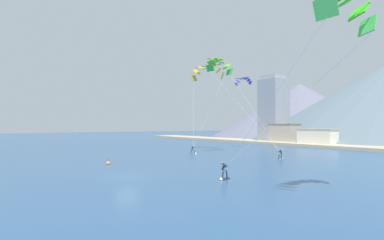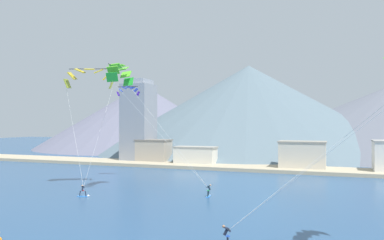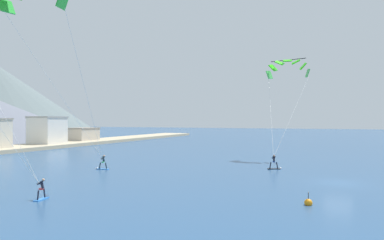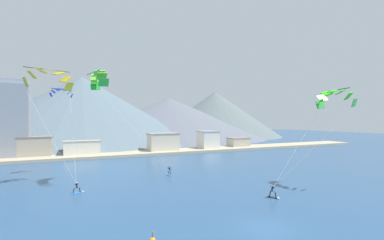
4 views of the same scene
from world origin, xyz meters
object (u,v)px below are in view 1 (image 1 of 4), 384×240
Objects in this scene: parafoil_kite_near_trail at (207,71)px; parafoil_kite_near_lead at (220,65)px; kitesurfer_near_trail at (194,151)px; kitesurfer_mid_center at (223,174)px; kitesurfer_near_lead at (281,156)px; parafoil_kite_distant_high_outer at (243,80)px; race_marker_buoy at (108,163)px; parafoil_kite_mid_center at (343,5)px.

parafoil_kite_near_lead is at bearing -20.35° from parafoil_kite_near_trail.
kitesurfer_mid_center reaches higher than kitesurfer_near_trail.
parafoil_kite_distant_high_outer is (-18.26, 10.14, 15.12)m from kitesurfer_near_lead.
kitesurfer_mid_center is at bearing -67.84° from kitesurfer_near_lead.
race_marker_buoy is (-17.80, -5.28, -0.42)m from kitesurfer_mid_center.
kitesurfer_mid_center is 37.47m from parafoil_kite_near_trail.
parafoil_kite_mid_center reaches higher than race_marker_buoy.
parafoil_kite_mid_center is at bearing -26.43° from parafoil_kite_near_trail.
parafoil_kite_mid_center is (19.78, -18.87, 13.14)m from kitesurfer_near_lead.
kitesurfer_near_lead is at bearing 67.69° from race_marker_buoy.
parafoil_kite_near_lead reaches higher than kitesurfer_mid_center.
kitesurfer_near_lead is 0.43× the size of parafoil_kite_distant_high_outer.
parafoil_kite_near_trail is 16.69× the size of race_marker_buoy.
kitesurfer_near_trail is (-15.42, -5.95, -0.08)m from kitesurfer_near_lead.
parafoil_kite_distant_high_outer reaches higher than kitesurfer_near_lead.
parafoil_kite_near_trail reaches higher than kitesurfer_near_trail.
kitesurfer_near_trail is at bearing 159.84° from parafoil_kite_mid_center.
kitesurfer_mid_center is 0.11× the size of parafoil_kite_near_trail.
parafoil_kite_near_trail is 1.26× the size of parafoil_kite_mid_center.
parafoil_kite_near_lead reaches higher than kitesurfer_near_trail.
race_marker_buoy is (8.25, -34.53, -15.49)m from parafoil_kite_distant_high_outer.
parafoil_kite_near_lead is 28.05m from race_marker_buoy.
kitesurfer_near_lead is 25.52m from parafoil_kite_near_trail.
parafoil_kite_near_trail is 43.99m from parafoil_kite_mid_center.
parafoil_kite_near_trail is (-4.08, 6.60, 16.52)m from kitesurfer_near_trail.
parafoil_kite_near_trail is at bearing 153.57° from parafoil_kite_mid_center.
kitesurfer_near_trail is 0.10× the size of parafoil_kite_near_trail.
parafoil_kite_near_lead is at bearing -171.04° from kitesurfer_near_lead.
race_marker_buoy is (5.41, -18.44, -0.29)m from kitesurfer_near_trail.
parafoil_kite_distant_high_outer is at bearing 131.68° from kitesurfer_mid_center.
kitesurfer_near_lead is at bearing 21.10° from kitesurfer_near_trail.
kitesurfer_near_trail is at bearing -158.90° from kitesurfer_near_lead.
parafoil_kite_mid_center is at bearing -20.16° from kitesurfer_near_trail.
kitesurfer_near_lead is at bearing -29.04° from parafoil_kite_distant_high_outer.
kitesurfer_near_trail is 39.76m from parafoil_kite_mid_center.
kitesurfer_near_lead is 1.74× the size of race_marker_buoy.
parafoil_kite_near_trail is (-7.05, 2.62, 0.15)m from parafoil_kite_near_lead.
kitesurfer_near_lead is 25.78m from parafoil_kite_distant_high_outer.
race_marker_buoy is at bearing -73.66° from kitesurfer_near_trail.
kitesurfer_near_trail is at bearing -58.27° from parafoil_kite_near_trail.
kitesurfer_near_lead is at bearing -1.91° from parafoil_kite_near_trail.
kitesurfer_mid_center is at bearing -48.32° from parafoil_kite_distant_high_outer.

